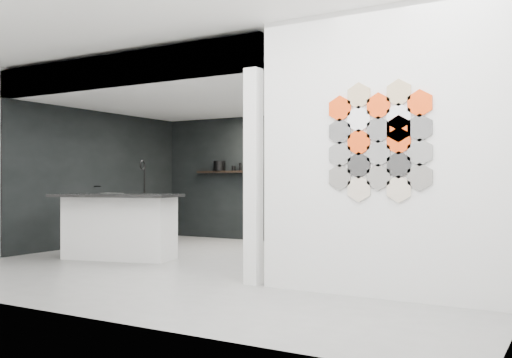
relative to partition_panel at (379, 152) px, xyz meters
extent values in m
cube|color=slate|center=(-2.23, 1.00, -1.40)|extent=(7.00, 6.00, 0.01)
cube|color=silver|center=(0.00, 0.00, 0.00)|extent=(2.45, 0.15, 2.80)
cube|color=black|center=(-3.52, 3.97, -0.22)|extent=(4.40, 0.04, 2.35)
cube|color=black|center=(-5.70, 2.00, -0.22)|extent=(0.04, 4.00, 2.35)
cube|color=silver|center=(-3.52, 2.00, 1.15)|extent=(4.40, 4.00, 0.40)
cube|color=silver|center=(-1.41, 0.00, -0.22)|extent=(0.16, 0.16, 2.35)
cube|color=silver|center=(-3.52, 0.08, 1.15)|extent=(4.40, 0.16, 0.40)
cube|color=silver|center=(-5.46, 1.80, -0.55)|extent=(0.40, 0.60, 0.12)
cube|color=black|center=(-3.43, 3.87, -0.10)|extent=(3.00, 0.15, 0.04)
cube|color=silver|center=(-4.08, 0.75, -0.95)|extent=(1.66, 0.93, 0.90)
cube|color=black|center=(-4.06, 0.67, -0.48)|extent=(1.91, 1.19, 0.04)
cube|color=black|center=(-3.84, 0.86, -0.47)|extent=(0.55, 0.50, 0.02)
cylinder|color=black|center=(-3.89, 1.07, -0.25)|extent=(0.03, 0.03, 0.42)
torus|color=black|center=(-3.87, 1.01, -0.04)|extent=(0.06, 0.15, 0.15)
cylinder|color=black|center=(-4.44, 3.87, 0.02)|extent=(0.30, 0.30, 0.19)
ellipsoid|color=black|center=(-2.38, 3.87, 0.01)|extent=(0.21, 0.21, 0.17)
cylinder|color=gray|center=(-2.08, 3.87, -0.04)|extent=(0.14, 0.14, 0.09)
cylinder|color=gray|center=(-2.08, 3.87, -0.01)|extent=(0.11, 0.11, 0.15)
cylinder|color=black|center=(-3.96, 3.87, -0.01)|extent=(0.07, 0.07, 0.15)
cylinder|color=black|center=(-4.11, 3.87, -0.03)|extent=(0.09, 0.09, 0.09)
cylinder|color=#66635E|center=(-0.37, -0.09, -0.24)|extent=(0.26, 0.02, 0.26)
cylinder|color=silver|center=(-0.37, -0.09, -0.01)|extent=(0.26, 0.02, 0.26)
cylinder|color=black|center=(-0.37, -0.09, 0.21)|extent=(0.26, 0.02, 0.26)
cylinder|color=#F2420C|center=(-0.37, -0.09, 0.44)|extent=(0.26, 0.02, 0.26)
cylinder|color=beige|center=(-0.17, -0.09, -0.35)|extent=(0.26, 0.02, 0.26)
cylinder|color=#2D2D2D|center=(-0.17, -0.09, -0.13)|extent=(0.26, 0.02, 0.26)
cylinder|color=#F2420C|center=(-0.17, -0.09, 0.10)|extent=(0.26, 0.02, 0.26)
cylinder|color=white|center=(-0.17, -0.09, 0.33)|extent=(0.26, 0.02, 0.26)
cylinder|color=tan|center=(-0.17, -0.09, 0.55)|extent=(0.26, 0.02, 0.26)
cylinder|color=#66635E|center=(0.02, -0.09, -0.24)|extent=(0.26, 0.02, 0.26)
cylinder|color=silver|center=(0.02, -0.09, -0.01)|extent=(0.26, 0.02, 0.26)
cylinder|color=black|center=(0.02, -0.09, 0.21)|extent=(0.26, 0.02, 0.26)
cylinder|color=#F2420C|center=(0.02, -0.09, 0.44)|extent=(0.26, 0.02, 0.26)
cylinder|color=beige|center=(0.22, -0.09, -0.35)|extent=(0.26, 0.02, 0.26)
cylinder|color=#2D2D2D|center=(0.22, -0.09, -0.13)|extent=(0.26, 0.02, 0.26)
cylinder|color=#F2420C|center=(0.22, -0.09, 0.10)|extent=(0.26, 0.02, 0.26)
cylinder|color=white|center=(0.22, -0.09, 0.33)|extent=(0.26, 0.02, 0.26)
cylinder|color=tan|center=(0.22, -0.09, 0.55)|extent=(0.26, 0.02, 0.26)
cylinder|color=#66635E|center=(0.42, -0.09, -0.24)|extent=(0.26, 0.02, 0.26)
cylinder|color=silver|center=(0.42, -0.09, -0.01)|extent=(0.26, 0.02, 0.26)
cylinder|color=black|center=(0.42, -0.09, 0.21)|extent=(0.26, 0.02, 0.26)
cylinder|color=#F2420C|center=(0.42, -0.09, 0.44)|extent=(0.26, 0.02, 0.26)
cylinder|color=#F2420C|center=(0.22, -0.09, 0.21)|extent=(0.26, 0.02, 0.26)
camera|label=1|loc=(1.73, -5.35, -0.27)|focal=40.00mm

